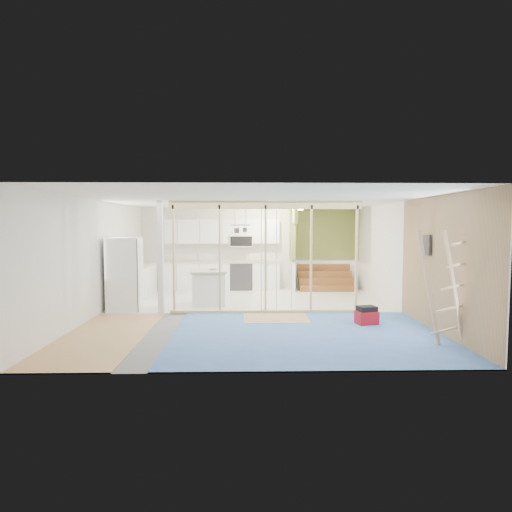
{
  "coord_description": "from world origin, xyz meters",
  "views": [
    {
      "loc": [
        -0.14,
        -9.77,
        2.02
      ],
      "look_at": [
        0.09,
        0.6,
        1.3
      ],
      "focal_mm": 30.0,
      "sensor_mm": 36.0,
      "label": 1
    }
  ],
  "objects_px": {
    "island": "(209,288)",
    "ladder": "(445,288)",
    "toolbox": "(367,316)",
    "fridge": "(125,274)"
  },
  "relations": [
    {
      "from": "ladder",
      "to": "fridge",
      "type": "bearing_deg",
      "value": 145.73
    },
    {
      "from": "toolbox",
      "to": "ladder",
      "type": "height_order",
      "value": "ladder"
    },
    {
      "from": "fridge",
      "to": "toolbox",
      "type": "distance_m",
      "value": 5.65
    },
    {
      "from": "island",
      "to": "ladder",
      "type": "distance_m",
      "value": 5.81
    },
    {
      "from": "fridge",
      "to": "toolbox",
      "type": "relative_size",
      "value": 3.73
    },
    {
      "from": "fridge",
      "to": "island",
      "type": "height_order",
      "value": "fridge"
    },
    {
      "from": "toolbox",
      "to": "fridge",
      "type": "bearing_deg",
      "value": 149.79
    },
    {
      "from": "island",
      "to": "ladder",
      "type": "bearing_deg",
      "value": -47.68
    },
    {
      "from": "fridge",
      "to": "ladder",
      "type": "relative_size",
      "value": 0.9
    },
    {
      "from": "island",
      "to": "toolbox",
      "type": "relative_size",
      "value": 2.12
    }
  ]
}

